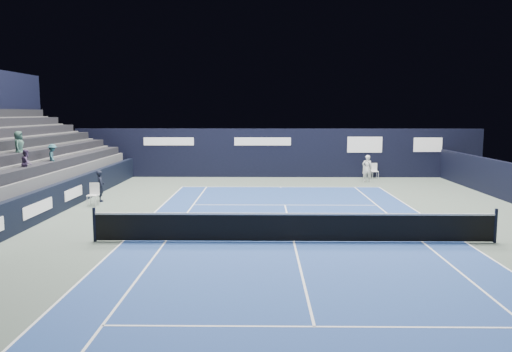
{
  "coord_description": "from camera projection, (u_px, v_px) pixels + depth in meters",
  "views": [
    {
      "loc": [
        -1.01,
        -15.59,
        4.11
      ],
      "look_at": [
        -1.3,
        6.54,
        1.3
      ],
      "focal_mm": 35.0,
      "sensor_mm": 36.0,
      "label": 1
    }
  ],
  "objects": [
    {
      "name": "line_judge_chair",
      "position": [
        94.0,
        193.0,
        22.21
      ],
      "size": [
        0.48,
        0.46,
        1.01
      ],
      "rotation": [
        0.0,
        0.0,
        -0.08
      ],
      "color": "white",
      "rests_on": "ground"
    },
    {
      "name": "tennis_player",
      "position": [
        367.0,
        168.0,
        29.73
      ],
      "size": [
        0.6,
        0.82,
        1.62
      ],
      "color": "silver",
      "rests_on": "ground"
    },
    {
      "name": "folding_chair_back_b",
      "position": [
        374.0,
        170.0,
        31.52
      ],
      "size": [
        0.46,
        0.44,
        0.95
      ],
      "rotation": [
        0.0,
        0.0,
        0.1
      ],
      "color": "white",
      "rests_on": "ground"
    },
    {
      "name": "folding_chair_back_a",
      "position": [
        366.0,
        170.0,
        31.16
      ],
      "size": [
        0.47,
        0.49,
        0.86
      ],
      "rotation": [
        0.0,
        0.0,
        0.3
      ],
      "color": "silver",
      "rests_on": "ground"
    },
    {
      "name": "court_surface",
      "position": [
        294.0,
        242.0,
        15.96
      ],
      "size": [
        10.97,
        23.77,
        0.01
      ],
      "primitive_type": "cube",
      "color": "navy",
      "rests_on": "ground"
    },
    {
      "name": "line_judge",
      "position": [
        100.0,
        186.0,
        23.15
      ],
      "size": [
        0.54,
        0.63,
        1.46
      ],
      "primitive_type": "imported",
      "rotation": [
        0.0,
        0.0,
        1.99
      ],
      "color": "black",
      "rests_on": "ground"
    },
    {
      "name": "side_barrier_left",
      "position": [
        70.0,
        193.0,
        21.94
      ],
      "size": [
        0.33,
        22.0,
        1.2
      ],
      "color": "black",
      "rests_on": "ground"
    },
    {
      "name": "tennis_net",
      "position": [
        294.0,
        226.0,
        15.9
      ],
      "size": [
        12.9,
        0.1,
        1.1
      ],
      "color": "black",
      "rests_on": "ground"
    },
    {
      "name": "back_sponsor_wall",
      "position": [
        278.0,
        153.0,
        32.14
      ],
      "size": [
        26.0,
        0.63,
        3.1
      ],
      "color": "black",
      "rests_on": "ground"
    },
    {
      "name": "court_markings",
      "position": [
        294.0,
        242.0,
        15.96
      ],
      "size": [
        11.03,
        23.83,
        0.0
      ],
      "color": "white",
      "rests_on": "court_surface"
    },
    {
      "name": "ground",
      "position": [
        290.0,
        228.0,
        17.95
      ],
      "size": [
        48.0,
        48.0,
        0.0
      ],
      "primitive_type": "plane",
      "color": "#4C5A51",
      "rests_on": "ground"
    }
  ]
}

